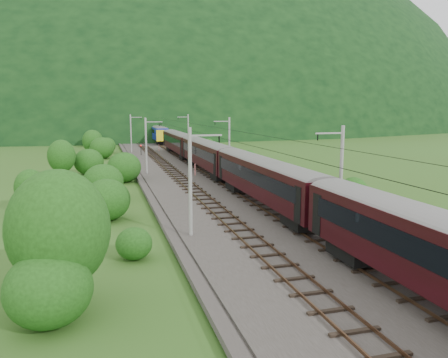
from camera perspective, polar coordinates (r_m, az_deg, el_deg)
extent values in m
plane|color=#36591B|center=(34.70, 5.82, -6.96)|extent=(600.00, 600.00, 0.00)
cube|color=#38332D|center=(43.82, 1.03, -3.28)|extent=(14.00, 220.00, 0.30)
cube|color=brown|center=(42.97, -2.96, -3.07)|extent=(0.08, 220.00, 0.15)
cube|color=brown|center=(43.30, -1.10, -2.96)|extent=(0.08, 220.00, 0.15)
cube|color=black|center=(43.16, -2.03, -3.19)|extent=(2.40, 220.00, 0.12)
cube|color=brown|center=(44.25, 3.12, -2.71)|extent=(0.08, 220.00, 0.15)
cube|color=brown|center=(44.73, 4.86, -2.60)|extent=(0.08, 220.00, 0.15)
cube|color=black|center=(44.51, 3.99, -2.82)|extent=(2.40, 220.00, 0.12)
cylinder|color=gray|center=(32.01, -4.43, -0.41)|extent=(0.28, 0.28, 8.00)
cube|color=gray|center=(31.87, -2.38, 5.72)|extent=(2.40, 0.12, 0.12)
cylinder|color=black|center=(32.14, -0.64, 5.22)|extent=(0.10, 0.10, 0.50)
cylinder|color=gray|center=(63.48, -10.14, 4.28)|extent=(0.28, 0.28, 8.00)
cube|color=gray|center=(63.41, -9.14, 7.38)|extent=(2.40, 0.12, 0.12)
cylinder|color=black|center=(63.55, -8.23, 7.13)|extent=(0.10, 0.10, 0.50)
cylinder|color=gray|center=(95.30, -12.06, 5.84)|extent=(0.28, 0.28, 8.00)
cube|color=gray|center=(95.26, -11.40, 7.91)|extent=(2.40, 0.12, 0.12)
cylinder|color=black|center=(95.35, -10.79, 7.75)|extent=(0.10, 0.10, 0.50)
cylinder|color=gray|center=(127.22, -13.02, 6.62)|extent=(0.28, 0.28, 8.00)
cube|color=gray|center=(127.18, -12.53, 8.17)|extent=(2.40, 0.12, 0.12)
cylinder|color=black|center=(127.25, -12.07, 8.05)|extent=(0.10, 0.10, 0.50)
cylinder|color=gray|center=(159.16, -13.60, 7.09)|extent=(0.28, 0.28, 8.00)
cube|color=gray|center=(159.14, -13.21, 8.32)|extent=(2.40, 0.12, 0.12)
cylinder|color=black|center=(159.19, -12.84, 8.23)|extent=(0.10, 0.10, 0.50)
cylinder|color=gray|center=(36.48, 15.03, 0.49)|extent=(0.28, 0.28, 8.00)
cube|color=gray|center=(35.54, 13.59, 5.84)|extent=(2.40, 0.12, 0.12)
cylinder|color=black|center=(35.08, 12.14, 5.36)|extent=(0.10, 0.10, 0.50)
cylinder|color=gray|center=(65.85, 0.70, 4.60)|extent=(0.28, 0.28, 8.00)
cube|color=gray|center=(65.33, -0.32, 7.55)|extent=(2.40, 0.12, 0.12)
cylinder|color=black|center=(65.08, -1.17, 7.27)|extent=(0.10, 0.10, 0.50)
cylinder|color=gray|center=(96.90, -4.69, 6.07)|extent=(0.28, 0.28, 8.00)
cube|color=gray|center=(96.55, -5.42, 8.07)|extent=(2.40, 0.12, 0.12)
cylinder|color=black|center=(96.38, -6.01, 7.88)|extent=(0.10, 0.10, 0.50)
cylinder|color=gray|center=(128.41, -7.45, 6.80)|extent=(0.28, 0.28, 8.00)
cube|color=gray|center=(128.15, -8.02, 8.31)|extent=(2.40, 0.12, 0.12)
cylinder|color=black|center=(128.02, -8.47, 8.16)|extent=(0.10, 0.10, 0.50)
cylinder|color=gray|center=(160.12, -9.13, 7.24)|extent=(0.28, 0.28, 8.00)
cube|color=gray|center=(159.91, -9.59, 8.44)|extent=(2.40, 0.12, 0.12)
cylinder|color=black|center=(159.81, -9.95, 8.32)|extent=(0.10, 0.10, 0.50)
cylinder|color=black|center=(42.22, -2.08, 5.78)|extent=(0.03, 198.00, 0.03)
cylinder|color=black|center=(43.60, 4.09, 5.87)|extent=(0.03, 198.00, 0.03)
ellipsoid|color=black|center=(291.38, -13.38, 7.13)|extent=(504.00, 360.00, 244.00)
cube|color=black|center=(20.57, 25.65, -9.28)|extent=(0.05, 20.19, 1.20)
cube|color=black|center=(28.27, 16.83, -8.92)|extent=(2.29, 3.34, 0.94)
cube|color=black|center=(41.32, 5.40, 0.05)|extent=(3.02, 22.95, 3.13)
cylinder|color=slate|center=(41.12, 5.43, 1.98)|extent=(3.02, 22.83, 3.02)
cube|color=black|center=(40.74, 3.39, 0.47)|extent=(0.05, 20.19, 1.20)
cube|color=black|center=(41.84, 7.37, 0.64)|extent=(0.05, 20.19, 1.20)
cube|color=black|center=(34.53, 10.16, -5.35)|extent=(2.29, 3.34, 0.94)
cube|color=black|center=(49.13, 2.00, -0.85)|extent=(2.29, 3.34, 0.94)
cube|color=black|center=(63.66, -2.24, 3.32)|extent=(3.02, 22.95, 3.13)
cylinder|color=slate|center=(63.53, -2.25, 4.58)|extent=(3.02, 22.83, 3.02)
cube|color=black|center=(63.28, -3.60, 3.61)|extent=(0.05, 20.19, 1.20)
cube|color=black|center=(63.99, -0.91, 3.69)|extent=(0.05, 20.19, 1.20)
cube|color=black|center=(56.20, -0.32, 0.44)|extent=(2.29, 3.34, 0.94)
cube|color=black|center=(71.67, -3.73, 2.34)|extent=(2.29, 3.34, 0.94)
cube|color=black|center=(86.64, -5.89, 4.86)|extent=(3.02, 22.95, 3.13)
cylinder|color=slate|center=(86.54, -5.91, 5.79)|extent=(3.02, 22.83, 3.02)
cube|color=black|center=(86.36, -6.90, 5.08)|extent=(0.05, 20.19, 1.20)
cube|color=black|center=(86.88, -4.90, 5.14)|extent=(0.05, 20.19, 1.20)
cube|color=black|center=(78.96, -4.87, 2.97)|extent=(2.29, 3.34, 0.94)
cube|color=black|center=(94.70, -6.71, 3.98)|extent=(2.29, 3.34, 0.94)
cube|color=#14239F|center=(119.15, -8.63, 6.00)|extent=(3.02, 18.78, 3.13)
cylinder|color=slate|center=(119.08, -8.65, 6.67)|extent=(3.02, 18.68, 3.02)
cube|color=black|center=(118.95, -9.37, 6.15)|extent=(0.05, 16.52, 1.20)
cube|color=black|center=(119.33, -7.90, 6.20)|extent=(0.05, 16.52, 1.20)
cube|color=black|center=(112.78, -8.19, 4.79)|extent=(2.29, 3.34, 0.94)
cube|color=black|center=(125.78, -8.98, 5.23)|extent=(2.29, 3.34, 0.94)
cube|color=yellow|center=(128.27, -9.15, 6.12)|extent=(3.09, 0.50, 2.82)
cube|color=yellow|center=(110.06, -8.03, 5.64)|extent=(3.09, 0.50, 2.82)
cube|color=black|center=(122.02, -8.83, 7.07)|extent=(0.08, 1.60, 0.94)
cylinder|color=red|center=(97.70, -8.49, 4.08)|extent=(0.15, 0.15, 1.39)
cylinder|color=red|center=(61.30, -3.80, 1.25)|extent=(0.18, 0.18, 1.67)
cylinder|color=black|center=(89.21, -10.79, 3.68)|extent=(0.13, 0.13, 1.86)
sphere|color=red|center=(89.13, -10.81, 4.31)|extent=(0.22, 0.22, 0.22)
ellipsoid|color=#1B4412|center=(21.40, -21.91, -13.19)|extent=(3.86, 3.86, 3.47)
ellipsoid|color=#1B4412|center=(28.90, -11.67, -8.27)|extent=(2.35, 2.35, 2.11)
ellipsoid|color=#1B4412|center=(39.06, -15.07, -2.64)|extent=(4.04, 4.04, 3.64)
ellipsoid|color=#1B4412|center=(47.99, -15.50, -0.37)|extent=(4.24, 4.24, 3.82)
ellipsoid|color=#1B4412|center=(58.56, -12.91, 1.49)|extent=(4.40, 4.40, 3.96)
ellipsoid|color=#1B4412|center=(66.49, -17.25, 2.15)|extent=(4.24, 4.24, 3.82)
ellipsoid|color=#1B4412|center=(77.83, -17.59, 2.53)|extent=(2.49, 2.49, 2.24)
ellipsoid|color=#1B4412|center=(87.04, -15.66, 3.92)|extent=(4.60, 4.60, 4.14)
ellipsoid|color=#1B4412|center=(97.06, -15.08, 4.25)|extent=(3.79, 3.79, 3.41)
ellipsoid|color=#1B4412|center=(105.65, -15.27, 4.27)|extent=(2.34, 2.34, 2.11)
ellipsoid|color=#1B4412|center=(114.89, -16.80, 5.11)|extent=(4.69, 4.69, 4.22)
ellipsoid|color=#1B4412|center=(126.79, -16.06, 4.95)|extent=(2.02, 2.02, 1.82)
cylinder|color=black|center=(22.82, -20.45, -11.34)|extent=(0.24, 0.24, 3.73)
ellipsoid|color=#1B4412|center=(22.18, -20.76, -6.17)|extent=(4.80, 4.80, 5.76)
cylinder|color=black|center=(44.49, -23.86, -2.62)|extent=(0.24, 0.24, 2.22)
ellipsoid|color=#1B4412|center=(44.27, -23.97, -1.01)|extent=(2.86, 2.86, 3.43)
cylinder|color=black|center=(64.29, -20.38, 1.36)|extent=(0.24, 0.24, 2.92)
ellipsoid|color=#1B4412|center=(64.10, -20.46, 2.83)|extent=(3.75, 3.75, 4.51)
cylinder|color=black|center=(90.74, -16.80, 3.69)|extent=(0.24, 0.24, 2.93)
ellipsoid|color=#1B4412|center=(90.61, -16.85, 4.74)|extent=(3.76, 3.76, 4.51)
ellipsoid|color=#1B4412|center=(45.50, 16.51, -1.73)|extent=(2.87, 2.87, 2.58)
ellipsoid|color=#1B4412|center=(55.54, 8.19, 0.09)|extent=(2.00, 2.00, 1.80)
ellipsoid|color=#1B4412|center=(72.11, 3.19, 2.57)|extent=(2.83, 2.83, 2.55)
ellipsoid|color=#1B4412|center=(85.15, 1.23, 3.29)|extent=(1.75, 1.75, 1.58)
ellipsoid|color=#1B4412|center=(100.71, -2.04, 4.45)|extent=(2.70, 2.70, 2.43)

